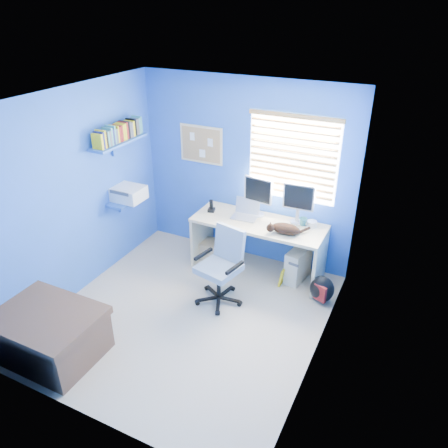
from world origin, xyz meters
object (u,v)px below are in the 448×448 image
at_px(laptop, 245,210).
at_px(cat, 286,229).
at_px(office_chair, 221,275).
at_px(desk, 258,246).
at_px(tower_pc, 298,265).

height_order(laptop, cat, laptop).
bearing_deg(laptop, cat, -20.03).
bearing_deg(office_chair, cat, 49.61).
bearing_deg(desk, tower_pc, 3.18).
bearing_deg(laptop, tower_pc, -5.05).
relative_size(desk, office_chair, 1.85).
distance_m(laptop, office_chair, 0.98).
relative_size(desk, cat, 4.81).
xyz_separation_m(cat, office_chair, (-0.56, -0.66, -0.45)).
xyz_separation_m(cat, tower_pc, (0.15, 0.17, -0.58)).
xyz_separation_m(desk, laptop, (-0.22, 0.04, 0.48)).
distance_m(desk, cat, 0.61).
distance_m(cat, tower_pc, 0.62).
distance_m(desk, tower_pc, 0.58).
bearing_deg(desk, cat, -18.35).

